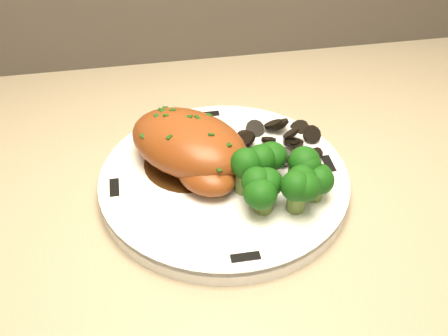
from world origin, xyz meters
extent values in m
cylinder|color=white|center=(-0.29, 1.72, 0.83)|extent=(0.31, 0.31, 0.02)
cube|color=black|center=(-0.19, 1.72, 0.84)|extent=(0.01, 0.02, 0.00)
cube|color=black|center=(-0.29, 1.83, 0.84)|extent=(0.02, 0.01, 0.00)
cube|color=black|center=(-0.40, 1.72, 0.84)|extent=(0.01, 0.02, 0.00)
cube|color=black|center=(-0.29, 1.62, 0.84)|extent=(0.02, 0.01, 0.00)
cylinder|color=#391E0A|center=(-0.32, 1.75, 0.84)|extent=(0.09, 0.09, 0.00)
ellipsoid|color=#914319|center=(-0.32, 1.75, 0.87)|extent=(0.15, 0.15, 0.05)
ellipsoid|color=#914319|center=(-0.31, 1.71, 0.86)|extent=(0.07, 0.07, 0.03)
cube|color=#173E0C|center=(-0.35, 1.78, 0.89)|extent=(0.01, 0.00, 0.00)
cube|color=#173E0C|center=(-0.34, 1.77, 0.89)|extent=(0.01, 0.00, 0.00)
cube|color=#173E0C|center=(-0.32, 1.76, 0.89)|extent=(0.01, 0.00, 0.00)
cube|color=#173E0C|center=(-0.31, 1.74, 0.89)|extent=(0.01, 0.00, 0.00)
cube|color=#173E0C|center=(-0.30, 1.73, 0.89)|extent=(0.01, 0.00, 0.00)
cube|color=#173E0C|center=(-0.29, 1.72, 0.89)|extent=(0.01, 0.00, 0.00)
cylinder|color=black|center=(-0.20, 1.76, 0.84)|extent=(0.02, 0.01, 0.01)
cylinder|color=black|center=(-0.20, 1.76, 0.85)|extent=(0.02, 0.02, 0.01)
cylinder|color=black|center=(-0.21, 1.77, 0.85)|extent=(0.02, 0.02, 0.01)
cylinder|color=black|center=(-0.22, 1.77, 0.84)|extent=(0.02, 0.02, 0.01)
cylinder|color=black|center=(-0.22, 1.78, 0.85)|extent=(0.02, 0.02, 0.01)
cylinder|color=black|center=(-0.23, 1.78, 0.85)|extent=(0.02, 0.02, 0.01)
cylinder|color=black|center=(-0.24, 1.78, 0.84)|extent=(0.02, 0.02, 0.01)
cylinder|color=black|center=(-0.25, 1.77, 0.85)|extent=(0.02, 0.02, 0.00)
cylinder|color=black|center=(-0.26, 1.77, 0.85)|extent=(0.02, 0.02, 0.01)
cylinder|color=black|center=(-0.26, 1.76, 0.84)|extent=(0.02, 0.02, 0.01)
cylinder|color=black|center=(-0.26, 1.76, 0.85)|extent=(0.02, 0.02, 0.01)
cylinder|color=black|center=(-0.26, 1.75, 0.85)|extent=(0.02, 0.02, 0.01)
cylinder|color=black|center=(-0.26, 1.75, 0.84)|extent=(0.03, 0.03, 0.01)
cylinder|color=black|center=(-0.25, 1.74, 0.85)|extent=(0.03, 0.03, 0.01)
cylinder|color=black|center=(-0.24, 1.74, 0.85)|extent=(0.02, 0.03, 0.02)
cylinder|color=black|center=(-0.23, 1.74, 0.84)|extent=(0.02, 0.02, 0.02)
cylinder|color=black|center=(-0.22, 1.74, 0.85)|extent=(0.03, 0.03, 0.01)
cylinder|color=black|center=(-0.22, 1.74, 0.85)|extent=(0.03, 0.03, 0.01)
cylinder|color=black|center=(-0.21, 1.75, 0.84)|extent=(0.03, 0.03, 0.01)
cylinder|color=black|center=(-0.20, 1.75, 0.85)|extent=(0.03, 0.03, 0.01)
cylinder|color=olive|center=(-0.28, 1.70, 0.85)|extent=(0.02, 0.02, 0.02)
sphere|color=#0A3608|center=(-0.28, 1.70, 0.87)|extent=(0.02, 0.02, 0.02)
cylinder|color=olive|center=(-0.25, 1.71, 0.85)|extent=(0.02, 0.02, 0.02)
sphere|color=#0A3608|center=(-0.25, 1.71, 0.87)|extent=(0.02, 0.02, 0.02)
cylinder|color=olive|center=(-0.23, 1.69, 0.85)|extent=(0.02, 0.02, 0.02)
sphere|color=#0A3608|center=(-0.23, 1.69, 0.87)|extent=(0.02, 0.02, 0.02)
cylinder|color=olive|center=(-0.27, 1.67, 0.85)|extent=(0.02, 0.02, 0.02)
sphere|color=#0A3608|center=(-0.27, 1.67, 0.87)|extent=(0.02, 0.02, 0.02)
cylinder|color=olive|center=(-0.24, 1.67, 0.85)|extent=(0.02, 0.02, 0.02)
sphere|color=#0A3608|center=(-0.24, 1.67, 0.87)|extent=(0.02, 0.02, 0.02)
cylinder|color=olive|center=(-0.22, 1.68, 0.85)|extent=(0.02, 0.02, 0.02)
sphere|color=#0A3608|center=(-0.22, 1.68, 0.87)|extent=(0.02, 0.02, 0.02)
camera|label=1|loc=(-0.36, 1.32, 1.19)|focal=45.00mm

